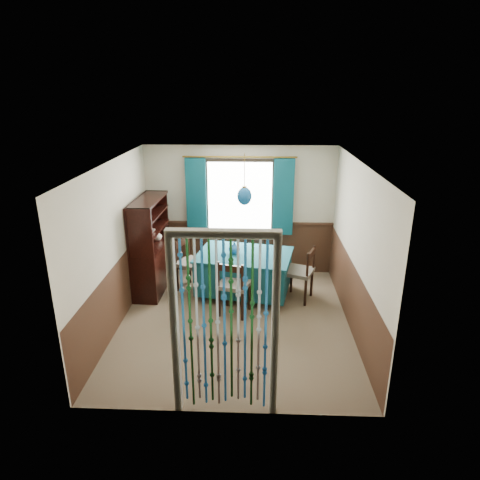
{
  "coord_description": "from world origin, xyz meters",
  "views": [
    {
      "loc": [
        0.33,
        -5.92,
        3.5
      ],
      "look_at": [
        0.06,
        0.63,
        1.15
      ],
      "focal_mm": 32.0,
      "sensor_mm": 36.0,
      "label": 1
    }
  ],
  "objects_px": {
    "dining_table": "(244,271)",
    "bowl_shelf": "(150,231)",
    "pendant_lamp": "(244,196)",
    "vase_sideboard": "(157,235)",
    "sideboard": "(152,258)",
    "vase_table": "(234,248)",
    "chair_far": "(253,257)",
    "chair_near": "(234,285)",
    "chair_left": "(190,263)",
    "chair_right": "(301,272)"
  },
  "relations": [
    {
      "from": "chair_right",
      "to": "chair_left",
      "type": "bearing_deg",
      "value": 101.96
    },
    {
      "from": "chair_right",
      "to": "pendant_lamp",
      "type": "relative_size",
      "value": 1.13
    },
    {
      "from": "pendant_lamp",
      "to": "chair_near",
      "type": "bearing_deg",
      "value": -101.36
    },
    {
      "from": "chair_far",
      "to": "pendant_lamp",
      "type": "relative_size",
      "value": 0.98
    },
    {
      "from": "chair_right",
      "to": "pendant_lamp",
      "type": "bearing_deg",
      "value": 103.19
    },
    {
      "from": "bowl_shelf",
      "to": "chair_far",
      "type": "bearing_deg",
      "value": 21.92
    },
    {
      "from": "dining_table",
      "to": "vase_sideboard",
      "type": "height_order",
      "value": "vase_sideboard"
    },
    {
      "from": "sideboard",
      "to": "pendant_lamp",
      "type": "xyz_separation_m",
      "value": [
        1.67,
        -0.17,
        1.22
      ]
    },
    {
      "from": "pendant_lamp",
      "to": "vase_sideboard",
      "type": "distance_m",
      "value": 1.88
    },
    {
      "from": "sideboard",
      "to": "vase_sideboard",
      "type": "bearing_deg",
      "value": 79.37
    },
    {
      "from": "pendant_lamp",
      "to": "vase_table",
      "type": "distance_m",
      "value": 0.95
    },
    {
      "from": "chair_far",
      "to": "dining_table",
      "type": "bearing_deg",
      "value": 94.81
    },
    {
      "from": "dining_table",
      "to": "chair_near",
      "type": "height_order",
      "value": "chair_near"
    },
    {
      "from": "chair_right",
      "to": "vase_sideboard",
      "type": "distance_m",
      "value": 2.69
    },
    {
      "from": "vase_sideboard",
      "to": "chair_near",
      "type": "bearing_deg",
      "value": -38.2
    },
    {
      "from": "chair_left",
      "to": "bowl_shelf",
      "type": "bearing_deg",
      "value": -43.65
    },
    {
      "from": "dining_table",
      "to": "pendant_lamp",
      "type": "bearing_deg",
      "value": -72.53
    },
    {
      "from": "bowl_shelf",
      "to": "vase_sideboard",
      "type": "relative_size",
      "value": 1.02
    },
    {
      "from": "chair_near",
      "to": "chair_far",
      "type": "relative_size",
      "value": 1.16
    },
    {
      "from": "chair_left",
      "to": "bowl_shelf",
      "type": "distance_m",
      "value": 0.95
    },
    {
      "from": "chair_left",
      "to": "chair_right",
      "type": "height_order",
      "value": "same"
    },
    {
      "from": "dining_table",
      "to": "chair_far",
      "type": "distance_m",
      "value": 0.69
    },
    {
      "from": "chair_left",
      "to": "bowl_shelf",
      "type": "height_order",
      "value": "bowl_shelf"
    },
    {
      "from": "dining_table",
      "to": "chair_right",
      "type": "relative_size",
      "value": 1.86
    },
    {
      "from": "chair_near",
      "to": "vase_table",
      "type": "xyz_separation_m",
      "value": [
        -0.03,
        0.74,
        0.36
      ]
    },
    {
      "from": "dining_table",
      "to": "bowl_shelf",
      "type": "xyz_separation_m",
      "value": [
        -1.61,
        -0.04,
        0.74
      ]
    },
    {
      "from": "chair_right",
      "to": "vase_sideboard",
      "type": "bearing_deg",
      "value": 98.77
    },
    {
      "from": "sideboard",
      "to": "bowl_shelf",
      "type": "distance_m",
      "value": 0.63
    },
    {
      "from": "dining_table",
      "to": "vase_table",
      "type": "bearing_deg",
      "value": -179.16
    },
    {
      "from": "vase_table",
      "to": "chair_far",
      "type": "bearing_deg",
      "value": 63.17
    },
    {
      "from": "chair_far",
      "to": "bowl_shelf",
      "type": "bearing_deg",
      "value": 39.57
    },
    {
      "from": "chair_right",
      "to": "vase_table",
      "type": "height_order",
      "value": "vase_table"
    },
    {
      "from": "sideboard",
      "to": "chair_far",
      "type": "bearing_deg",
      "value": 16.99
    },
    {
      "from": "chair_far",
      "to": "bowl_shelf",
      "type": "relative_size",
      "value": 4.05
    },
    {
      "from": "chair_right",
      "to": "vase_table",
      "type": "relative_size",
      "value": 5.05
    },
    {
      "from": "chair_right",
      "to": "sideboard",
      "type": "relative_size",
      "value": 0.57
    },
    {
      "from": "dining_table",
      "to": "chair_right",
      "type": "height_order",
      "value": "chair_right"
    },
    {
      "from": "dining_table",
      "to": "pendant_lamp",
      "type": "distance_m",
      "value": 1.36
    },
    {
      "from": "chair_near",
      "to": "pendant_lamp",
      "type": "relative_size",
      "value": 1.13
    },
    {
      "from": "chair_left",
      "to": "dining_table",
      "type": "bearing_deg",
      "value": 105.4
    },
    {
      "from": "vase_table",
      "to": "chair_left",
      "type": "bearing_deg",
      "value": 168.77
    },
    {
      "from": "chair_near",
      "to": "sideboard",
      "type": "height_order",
      "value": "sideboard"
    },
    {
      "from": "chair_right",
      "to": "pendant_lamp",
      "type": "xyz_separation_m",
      "value": [
        -0.97,
        0.15,
        1.3
      ]
    },
    {
      "from": "chair_far",
      "to": "vase_table",
      "type": "height_order",
      "value": "vase_table"
    },
    {
      "from": "vase_table",
      "to": "sideboard",
      "type": "bearing_deg",
      "value": 174.51
    },
    {
      "from": "chair_near",
      "to": "chair_left",
      "type": "bearing_deg",
      "value": 149.84
    },
    {
      "from": "dining_table",
      "to": "chair_right",
      "type": "xyz_separation_m",
      "value": [
        0.97,
        -0.15,
        0.06
      ]
    },
    {
      "from": "chair_left",
      "to": "bowl_shelf",
      "type": "xyz_separation_m",
      "value": [
        -0.63,
        -0.23,
        0.67
      ]
    },
    {
      "from": "chair_near",
      "to": "bowl_shelf",
      "type": "bearing_deg",
      "value": 172.18
    },
    {
      "from": "dining_table",
      "to": "vase_sideboard",
      "type": "relative_size",
      "value": 8.86
    }
  ]
}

